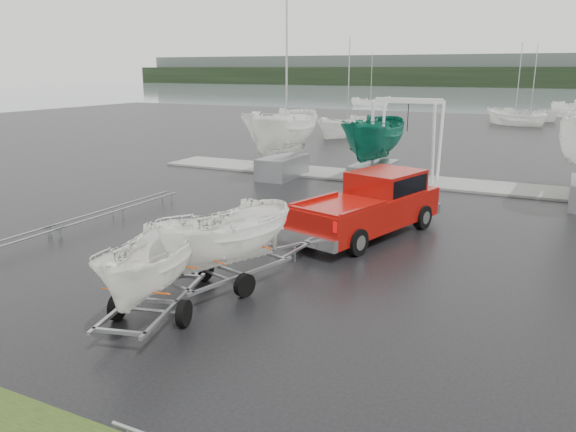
{
  "coord_description": "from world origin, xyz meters",
  "views": [
    {
      "loc": [
        6.18,
        -14.66,
        5.52
      ],
      "look_at": [
        -1.19,
        0.0,
        1.2
      ],
      "focal_mm": 35.0,
      "sensor_mm": 36.0,
      "label": 1
    }
  ],
  "objects": [
    {
      "name": "moored_boat_0",
      "position": [
        -10.64,
        29.94,
        0.0
      ],
      "size": [
        3.38,
        3.42,
        11.57
      ],
      "rotation": [
        0.0,
        0.0,
        5.99
      ],
      "color": "white",
      "rests_on": "ground"
    },
    {
      "name": "pickup_truck",
      "position": [
        0.4,
        3.33,
        1.08
      ],
      "size": [
        3.7,
        6.59,
        2.08
      ],
      "rotation": [
        0.0,
        0.0,
        -0.27
      ],
      "color": "#8E0C07",
      "rests_on": "ground"
    },
    {
      "name": "lake",
      "position": [
        0.0,
        100.0,
        -0.01
      ],
      "size": [
        300.0,
        300.0,
        0.0
      ],
      "primitive_type": "plane",
      "color": "slate",
      "rests_on": "ground"
    },
    {
      "name": "moored_boat_7",
      "position": [
        2.01,
        52.41,
        0.01
      ],
      "size": [
        2.89,
        2.85,
        11.06
      ],
      "rotation": [
        0.0,
        0.0,
        1.3
      ],
      "color": "white",
      "rests_on": "ground"
    },
    {
      "name": "keelboat_1",
      "position": [
        -2.18,
        11.2,
        3.52
      ],
      "size": [
        2.24,
        3.2,
        7.04
      ],
      "color": "gray",
      "rests_on": "ground"
    },
    {
      "name": "trailer_hitched",
      "position": [
        -1.37,
        -3.08,
        2.6
      ],
      "size": [
        2.1,
        3.78,
        4.77
      ],
      "rotation": [
        0.0,
        0.0,
        -0.27
      ],
      "color": "gray",
      "rests_on": "ground"
    },
    {
      "name": "moored_boat_1",
      "position": [
        0.98,
        46.54,
        0.0
      ],
      "size": [
        3.4,
        3.37,
        11.3
      ],
      "rotation": [
        0.0,
        0.0,
        4.24
      ],
      "color": "white",
      "rests_on": "ground"
    },
    {
      "name": "far_hill",
      "position": [
        0.0,
        178.0,
        5.0
      ],
      "size": [
        300.0,
        6.0,
        10.0
      ],
      "primitive_type": "cube",
      "color": "#4C5651",
      "rests_on": "ground"
    },
    {
      "name": "trailer_parked",
      "position": [
        -1.82,
        -5.52,
        2.43
      ],
      "size": [
        2.08,
        3.78,
        4.45
      ],
      "rotation": [
        0.0,
        0.0,
        0.27
      ],
      "color": "gray",
      "rests_on": "ground"
    },
    {
      "name": "keelboat_0",
      "position": [
        -7.05,
        11.0,
        3.89
      ],
      "size": [
        2.45,
        3.2,
        10.62
      ],
      "color": "gray",
      "rests_on": "ground"
    },
    {
      "name": "treeline",
      "position": [
        0.0,
        170.0,
        3.0
      ],
      "size": [
        300.0,
        8.0,
        6.0
      ],
      "primitive_type": "cube",
      "color": "black",
      "rests_on": "ground"
    },
    {
      "name": "ground_plane",
      "position": [
        0.0,
        0.0,
        0.0
      ],
      "size": [
        120.0,
        120.0,
        0.0
      ],
      "primitive_type": "plane",
      "color": "black",
      "rests_on": "ground"
    },
    {
      "name": "boat_hoist",
      "position": [
        -1.1,
        13.0,
        2.67
      ],
      "size": [
        3.3,
        2.18,
        4.12
      ],
      "color": "silver",
      "rests_on": "ground"
    },
    {
      "name": "moored_boat_4",
      "position": [
        -21.37,
        67.91,
        0.01
      ],
      "size": [
        2.67,
        2.62,
        11.0
      ],
      "rotation": [
        0.0,
        0.0,
        1.74
      ],
      "color": "white",
      "rests_on": "ground"
    },
    {
      "name": "mast_rack_0",
      "position": [
        -9.0,
        1.0,
        0.35
      ],
      "size": [
        0.56,
        6.5,
        0.06
      ],
      "rotation": [
        0.0,
        0.0,
        1.57
      ],
      "color": "gray",
      "rests_on": "ground"
    },
    {
      "name": "dock",
      "position": [
        0.0,
        13.0,
        0.05
      ],
      "size": [
        30.0,
        3.0,
        0.12
      ],
      "primitive_type": "cube",
      "color": "gray",
      "rests_on": "ground"
    }
  ]
}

